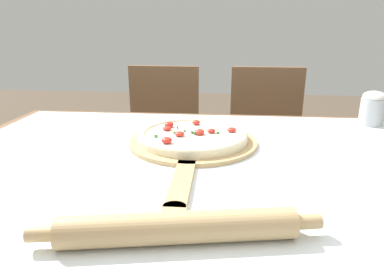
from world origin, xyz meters
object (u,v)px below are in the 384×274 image
Objects in this scene: pizza_peel at (192,144)px; chair_right at (265,141)px; pizza at (193,135)px; rolling_pin at (178,227)px; chair_left at (162,138)px; flour_cup at (373,108)px.

pizza_peel is 0.89m from chair_right.
pizza is 0.87m from chair_right.
rolling_pin is at bearing -102.06° from chair_right.
rolling_pin is 0.53× the size of chair_right.
chair_left reaches higher than pizza_peel.
chair_left reaches higher than rolling_pin.
chair_right is (0.32, 0.77, -0.27)m from pizza.
chair_right is (0.32, 0.79, -0.25)m from pizza_peel.
chair_left reaches higher than flour_cup.
chair_left is (-0.24, 0.79, -0.25)m from pizza_peel.
rolling_pin is at bearing -128.19° from flour_cup.
pizza is 0.69× the size of rolling_pin.
flour_cup is at bearing 23.17° from pizza.
pizza is at bearing -111.31° from chair_right.
pizza is 0.50m from rolling_pin.
chair_right is (0.30, 1.26, -0.27)m from rolling_pin.
chair_right reaches higher than flour_cup.
chair_right is at bearing 2.34° from chair_left.
rolling_pin reaches higher than pizza.
chair_left is (-0.26, 1.26, -0.27)m from rolling_pin.
chair_left reaches higher than pizza.
pizza_peel is 0.69× the size of chair_left.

